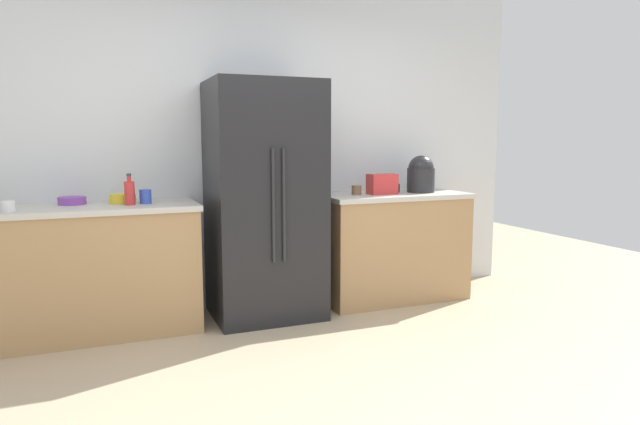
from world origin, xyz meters
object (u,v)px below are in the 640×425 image
Objects in this scene: cup_b at (356,190)px; cup_c at (395,188)px; bowl_b at (72,201)px; cup_a at (8,207)px; cup_d at (146,197)px; toaster at (382,184)px; bowl_c at (123,198)px; refrigerator at (264,201)px; bottle_a at (130,192)px; rice_cooker at (421,175)px.

cup_b is 0.41m from cup_c.
cup_a is at bearing -139.39° from bowl_b.
cup_b is 0.81× the size of cup_d.
toaster is 1.27× the size of bowl_c.
cup_a is at bearing -175.08° from cup_c.
refrigerator reaches higher than bottle_a.
cup_b is at bearing 4.04° from refrigerator.
refrigerator reaches higher than cup_b.
cup_a is at bearing -176.88° from rice_cooker.
cup_b is 0.44× the size of bowl_c.
bowl_c is at bearing 21.27° from cup_a.
cup_d is at bearing -177.59° from cup_c.
bowl_c is at bearing 177.61° from cup_b.
bowl_c is at bearing 176.47° from toaster.
cup_c is at bearing 3.55° from bottle_a.
rice_cooker is at bearing 1.30° from bottle_a.
rice_cooker is 2.48m from bowl_c.
refrigerator is 1.75m from cup_a.
cup_b is (2.56, 0.20, 0.00)m from cup_a.
bowl_b is at bearing 172.81° from refrigerator.
bottle_a is (-2.04, -0.03, 0.00)m from toaster.
cup_c is 0.45× the size of bowl_b.
rice_cooker is 3.77× the size of cup_c.
bowl_c is at bearing 172.53° from refrigerator.
refrigerator is 1.45m from rice_cooker.
refrigerator is 7.69× the size of toaster.
refrigerator is 21.36× the size of cup_c.
bowl_b is at bearing 177.19° from rice_cooker.
rice_cooker is 0.63m from cup_b.
toaster reaches higher than cup_b.
cup_b reaches higher than bowl_c.
cup_a is (-2.78, -0.15, -0.05)m from toaster.
cup_d is at bearing -179.02° from cup_b.
refrigerator is at bearing -179.57° from toaster.
cup_a is at bearing -175.63° from cup_b.
cup_a is 0.87m from cup_d.
bottle_a reaches higher than bowl_b.
cup_d is (-2.32, -0.01, -0.10)m from rice_cooker.
bowl_b is (-1.38, 0.17, 0.04)m from refrigerator.
cup_b is at bearing 166.85° from toaster.
cup_d reaches higher than cup_c.
cup_b is at bearing 4.37° from cup_a.
toaster is 2.88× the size of cup_a.
cup_c is (-0.21, 0.08, -0.12)m from rice_cooker.
cup_c is 0.84× the size of cup_d.
cup_c is at bearing 2.41° from cup_d.
rice_cooker is 3.90× the size of cup_a.
bottle_a is (-1.00, -0.02, 0.10)m from refrigerator.
cup_a is 0.97× the size of cup_c.
cup_b is (-0.62, 0.02, -0.12)m from rice_cooker.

